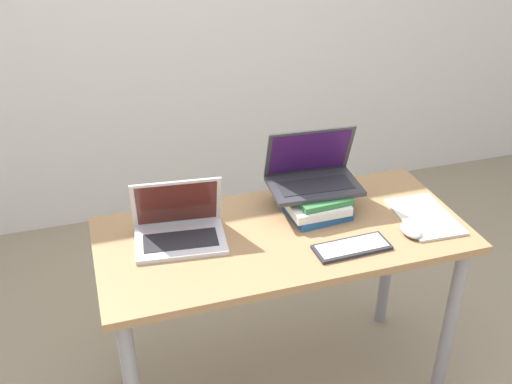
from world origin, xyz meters
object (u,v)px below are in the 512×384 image
at_px(mouse, 411,231).
at_px(laptop_left, 179,228).
at_px(wireless_keyboard, 352,247).
at_px(laptop_on_books, 313,174).
at_px(book_stack, 313,200).
at_px(notepad, 425,217).

bearing_deg(mouse, laptop_left, 164.58).
bearing_deg(wireless_keyboard, laptop_on_books, 93.91).
distance_m(laptop_left, laptop_on_books, 0.54).
xyz_separation_m(book_stack, notepad, (0.37, -0.18, -0.04)).
xyz_separation_m(laptop_left, laptop_on_books, (0.52, 0.08, 0.08)).
relative_size(laptop_on_books, wireless_keyboard, 1.29).
relative_size(laptop_on_books, mouse, 3.35).
relative_size(laptop_left, notepad, 1.11).
bearing_deg(mouse, book_stack, 136.40).
bearing_deg(notepad, book_stack, 154.73).
bearing_deg(wireless_keyboard, book_stack, 96.37).
relative_size(laptop_left, book_stack, 1.19).
xyz_separation_m(book_stack, laptop_on_books, (0.01, 0.04, 0.09)).
distance_m(laptop_on_books, notepad, 0.44).
xyz_separation_m(wireless_keyboard, mouse, (0.24, 0.02, 0.01)).
bearing_deg(book_stack, laptop_on_books, 76.92).
bearing_deg(laptop_on_books, mouse, -48.74).
bearing_deg(laptop_left, wireless_keyboard, -23.45).
relative_size(book_stack, mouse, 2.71).
bearing_deg(laptop_on_books, book_stack, -103.08).
bearing_deg(laptop_left, book_stack, 4.35).
height_order(laptop_left, notepad, laptop_left).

